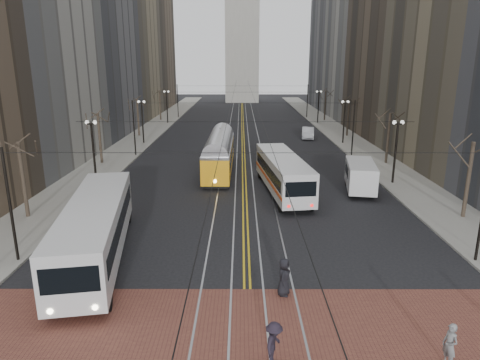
{
  "coord_description": "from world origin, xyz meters",
  "views": [
    {
      "loc": [
        -0.33,
        -20.01,
        10.93
      ],
      "look_at": [
        -0.38,
        8.53,
        3.0
      ],
      "focal_mm": 32.0,
      "sensor_mm": 36.0,
      "label": 1
    }
  ],
  "objects_px": {
    "sedan_silver": "(308,133)",
    "sedan_grey": "(284,165)",
    "pedestrian_d": "(274,344)",
    "pedestrian_b": "(450,345)",
    "streetcar": "(219,157)",
    "pedestrian_a": "(284,277)",
    "cargo_van": "(360,177)",
    "transit_bus": "(96,231)",
    "rear_bus": "(283,175)"
  },
  "relations": [
    {
      "from": "streetcar",
      "to": "pedestrian_a",
      "type": "relative_size",
      "value": 7.17
    },
    {
      "from": "streetcar",
      "to": "pedestrian_b",
      "type": "relative_size",
      "value": 7.88
    },
    {
      "from": "cargo_van",
      "to": "pedestrian_a",
      "type": "height_order",
      "value": "cargo_van"
    },
    {
      "from": "pedestrian_b",
      "to": "rear_bus",
      "type": "bearing_deg",
      "value": 174.41
    },
    {
      "from": "cargo_van",
      "to": "sedan_grey",
      "type": "height_order",
      "value": "cargo_van"
    },
    {
      "from": "streetcar",
      "to": "pedestrian_a",
      "type": "distance_m",
      "value": 24.37
    },
    {
      "from": "streetcar",
      "to": "rear_bus",
      "type": "xyz_separation_m",
      "value": [
        5.75,
        -7.23,
        -0.01
      ]
    },
    {
      "from": "cargo_van",
      "to": "pedestrian_b",
      "type": "distance_m",
      "value": 22.25
    },
    {
      "from": "rear_bus",
      "to": "sedan_grey",
      "type": "height_order",
      "value": "rear_bus"
    },
    {
      "from": "sedan_silver",
      "to": "pedestrian_a",
      "type": "distance_m",
      "value": 44.55
    },
    {
      "from": "streetcar",
      "to": "cargo_van",
      "type": "relative_size",
      "value": 2.33
    },
    {
      "from": "pedestrian_a",
      "to": "pedestrian_b",
      "type": "height_order",
      "value": "pedestrian_a"
    },
    {
      "from": "rear_bus",
      "to": "cargo_van",
      "type": "height_order",
      "value": "rear_bus"
    },
    {
      "from": "transit_bus",
      "to": "pedestrian_a",
      "type": "height_order",
      "value": "transit_bus"
    },
    {
      "from": "rear_bus",
      "to": "sedan_silver",
      "type": "distance_m",
      "value": 27.83
    },
    {
      "from": "sedan_silver",
      "to": "pedestrian_b",
      "type": "xyz_separation_m",
      "value": [
        -2.18,
        -48.86,
        0.07
      ]
    },
    {
      "from": "pedestrian_b",
      "to": "pedestrian_d",
      "type": "bearing_deg",
      "value": -106.28
    },
    {
      "from": "cargo_van",
      "to": "pedestrian_d",
      "type": "distance_m",
      "value": 23.9
    },
    {
      "from": "transit_bus",
      "to": "pedestrian_a",
      "type": "relative_size",
      "value": 7.14
    },
    {
      "from": "cargo_van",
      "to": "streetcar",
      "type": "bearing_deg",
      "value": 160.81
    },
    {
      "from": "streetcar",
      "to": "sedan_grey",
      "type": "bearing_deg",
      "value": -3.6
    },
    {
      "from": "sedan_silver",
      "to": "sedan_grey",
      "type": "bearing_deg",
      "value": -97.03
    },
    {
      "from": "sedan_silver",
      "to": "pedestrian_d",
      "type": "bearing_deg",
      "value": -91.84
    },
    {
      "from": "pedestrian_b",
      "to": "streetcar",
      "type": "bearing_deg",
      "value": -177.49
    },
    {
      "from": "sedan_silver",
      "to": "pedestrian_b",
      "type": "height_order",
      "value": "pedestrian_b"
    },
    {
      "from": "sedan_grey",
      "to": "pedestrian_b",
      "type": "height_order",
      "value": "pedestrian_b"
    },
    {
      "from": "streetcar",
      "to": "pedestrian_a",
      "type": "xyz_separation_m",
      "value": [
        4.25,
        -23.99,
        -0.64
      ]
    },
    {
      "from": "pedestrian_d",
      "to": "cargo_van",
      "type": "bearing_deg",
      "value": -2.31
    },
    {
      "from": "cargo_van",
      "to": "pedestrian_d",
      "type": "relative_size",
      "value": 3.26
    },
    {
      "from": "pedestrian_d",
      "to": "pedestrian_a",
      "type": "bearing_deg",
      "value": 10.38
    },
    {
      "from": "streetcar",
      "to": "pedestrian_b",
      "type": "bearing_deg",
      "value": -70.53
    },
    {
      "from": "pedestrian_d",
      "to": "sedan_silver",
      "type": "bearing_deg",
      "value": 10.04
    },
    {
      "from": "streetcar",
      "to": "sedan_silver",
      "type": "xyz_separation_m",
      "value": [
        12.04,
        19.88,
        -0.79
      ]
    },
    {
      "from": "sedan_silver",
      "to": "pedestrian_a",
      "type": "height_order",
      "value": "pedestrian_a"
    },
    {
      "from": "pedestrian_a",
      "to": "streetcar",
      "type": "bearing_deg",
      "value": 26.03
    },
    {
      "from": "transit_bus",
      "to": "rear_bus",
      "type": "bearing_deg",
      "value": 37.88
    },
    {
      "from": "transit_bus",
      "to": "rear_bus",
      "type": "distance_m",
      "value": 17.4
    },
    {
      "from": "transit_bus",
      "to": "rear_bus",
      "type": "xyz_separation_m",
      "value": [
        11.76,
        12.83,
        -0.1
      ]
    },
    {
      "from": "cargo_van",
      "to": "pedestrian_d",
      "type": "xyz_separation_m",
      "value": [
        -9.1,
        -22.09,
        -0.38
      ]
    },
    {
      "from": "pedestrian_a",
      "to": "pedestrian_b",
      "type": "relative_size",
      "value": 1.1
    },
    {
      "from": "cargo_van",
      "to": "sedan_silver",
      "type": "height_order",
      "value": "cargo_van"
    },
    {
      "from": "sedan_silver",
      "to": "pedestrian_d",
      "type": "distance_m",
      "value": 49.62
    },
    {
      "from": "cargo_van",
      "to": "sedan_grey",
      "type": "relative_size",
      "value": 1.21
    },
    {
      "from": "pedestrian_a",
      "to": "transit_bus",
      "type": "bearing_deg",
      "value": 85.0
    },
    {
      "from": "rear_bus",
      "to": "cargo_van",
      "type": "distance_m",
      "value": 6.76
    },
    {
      "from": "pedestrian_b",
      "to": "sedan_grey",
      "type": "bearing_deg",
      "value": 170.45
    },
    {
      "from": "sedan_grey",
      "to": "cargo_van",
      "type": "bearing_deg",
      "value": -37.59
    },
    {
      "from": "pedestrian_a",
      "to": "pedestrian_b",
      "type": "bearing_deg",
      "value": -115.7
    },
    {
      "from": "sedan_silver",
      "to": "pedestrian_d",
      "type": "xyz_separation_m",
      "value": [
        -8.65,
        -48.86,
        0.1
      ]
    },
    {
      "from": "pedestrian_a",
      "to": "pedestrian_d",
      "type": "height_order",
      "value": "pedestrian_a"
    }
  ]
}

